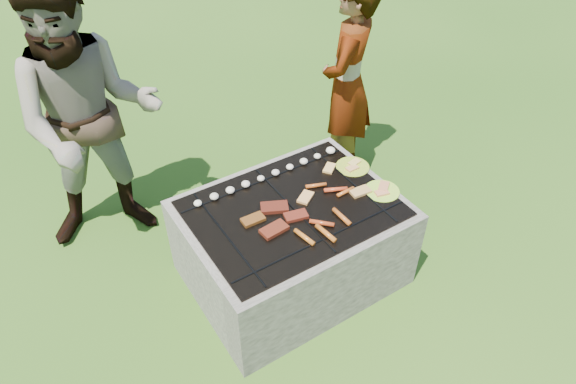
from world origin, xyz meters
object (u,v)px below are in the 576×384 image
at_px(plate_near, 382,191).
at_px(cook, 347,85).
at_px(plate_far, 353,167).
at_px(fire_pit, 292,245).
at_px(bystander, 91,121).

bearing_deg(plate_near, cook, 65.46).
bearing_deg(plate_far, plate_near, -89.84).
distance_m(fire_pit, plate_far, 0.66).
distance_m(plate_near, bystander, 1.89).
height_order(plate_far, plate_near, plate_near).
bearing_deg(bystander, cook, 6.02).
distance_m(fire_pit, plate_near, 0.67).
bearing_deg(plate_near, bystander, 138.26).
bearing_deg(cook, bystander, -46.57).
relative_size(plate_far, cook, 0.17).
xyz_separation_m(plate_far, bystander, (-1.39, 0.94, 0.34)).
bearing_deg(cook, plate_near, 28.71).
xyz_separation_m(plate_far, cook, (0.42, 0.63, 0.20)).
bearing_deg(plate_far, cook, 56.00).
xyz_separation_m(fire_pit, bystander, (-0.83, 1.07, 0.66)).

